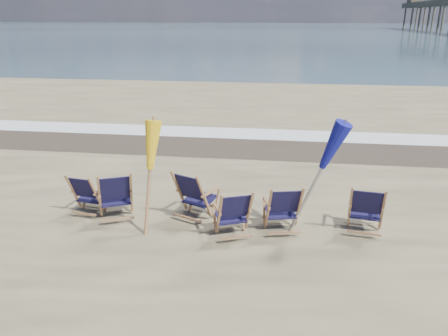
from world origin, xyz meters
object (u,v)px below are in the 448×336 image
object	(u,v)px
beach_chair_1	(131,195)
beach_chair_4	(299,209)
beach_chair_5	(382,212)
umbrella_yellow	(147,152)
beach_chair_2	(204,199)
beach_chair_3	(249,213)
beach_chair_0	(96,196)
umbrella_blue	(316,144)

from	to	relation	value
beach_chair_1	beach_chair_4	world-z (taller)	beach_chair_1
beach_chair_5	umbrella_yellow	distance (m)	4.21
beach_chair_2	beach_chair_3	size ratio (longest dim) A/B	1.09
beach_chair_3	umbrella_yellow	xyz separation A→B (m)	(-1.78, 0.02, 1.04)
beach_chair_3	beach_chair_0	bearing A→B (deg)	-29.62
beach_chair_0	beach_chair_2	bearing A→B (deg)	-172.16
beach_chair_2	beach_chair_4	xyz separation A→B (m)	(1.73, -0.15, -0.03)
beach_chair_2	umbrella_blue	xyz separation A→B (m)	(1.94, -0.19, 1.19)
beach_chair_1	umbrella_yellow	bearing A→B (deg)	117.01
beach_chair_1	beach_chair_5	size ratio (longest dim) A/B	1.06
beach_chair_4	beach_chair_5	xyz separation A→B (m)	(1.43, 0.08, -0.00)
beach_chair_1	beach_chair_5	bearing A→B (deg)	154.81
beach_chair_3	beach_chair_5	distance (m)	2.32
beach_chair_5	umbrella_blue	world-z (taller)	umbrella_blue
beach_chair_3	umbrella_blue	xyz separation A→B (m)	(1.07, 0.21, 1.23)
beach_chair_1	beach_chair_3	world-z (taller)	beach_chair_1
umbrella_yellow	beach_chair_2	bearing A→B (deg)	22.85
beach_chair_1	umbrella_yellow	world-z (taller)	umbrella_yellow
beach_chair_2	umbrella_yellow	distance (m)	1.40
beach_chair_0	beach_chair_3	world-z (taller)	beach_chair_3
beach_chair_0	beach_chair_5	distance (m)	5.27
beach_chair_0	beach_chair_3	distance (m)	3.01
beach_chair_2	umbrella_yellow	bearing A→B (deg)	47.28
umbrella_yellow	umbrella_blue	xyz separation A→B (m)	(2.85, 0.19, 0.20)
beach_chair_4	beach_chair_5	bearing A→B (deg)	170.17
beach_chair_2	beach_chair_3	distance (m)	0.96
beach_chair_1	umbrella_blue	size ratio (longest dim) A/B	0.46
umbrella_blue	beach_chair_3	bearing A→B (deg)	-168.68
beach_chair_0	umbrella_blue	xyz separation A→B (m)	(4.05, -0.21, 1.26)
beach_chair_1	beach_chair_5	distance (m)	4.57
beach_chair_0	beach_chair_1	world-z (taller)	beach_chair_1
beach_chair_3	umbrella_blue	bearing A→B (deg)	169.79
beach_chair_4	beach_chair_3	bearing A→B (deg)	3.34
beach_chair_3	umbrella_blue	world-z (taller)	umbrella_blue
beach_chair_2	beach_chair_3	bearing A→B (deg)	179.45
beach_chair_1	beach_chair_4	xyz separation A→B (m)	(3.13, -0.17, -0.03)
umbrella_blue	beach_chair_2	bearing A→B (deg)	174.36
beach_chair_0	umbrella_yellow	size ratio (longest dim) A/B	0.44
umbrella_yellow	umbrella_blue	world-z (taller)	umbrella_blue
beach_chair_0	beach_chair_2	size ratio (longest dim) A/B	0.86
beach_chair_3	umbrella_blue	size ratio (longest dim) A/B	0.42
beach_chair_3	umbrella_blue	distance (m)	1.65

